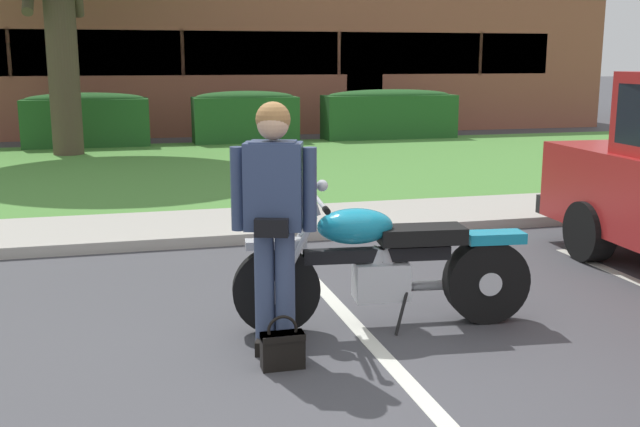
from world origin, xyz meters
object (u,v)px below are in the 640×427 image
at_px(rider_person, 274,210).
at_px(brick_building, 170,57).
at_px(hedge_center_right, 389,114).
at_px(motorcycle, 394,263).
at_px(hedge_left, 86,119).
at_px(hedge_center_left, 245,116).
at_px(handbag, 283,347).

xyz_separation_m(rider_person, brick_building, (0.54, 19.87, 1.03)).
relative_size(hedge_center_right, brick_building, 0.14).
distance_m(motorcycle, hedge_center_right, 13.18).
bearing_deg(hedge_left, rider_person, -82.10).
relative_size(rider_person, hedge_center_left, 0.71).
xyz_separation_m(motorcycle, hedge_center_left, (0.83, 12.44, 0.16)).
bearing_deg(rider_person, handbag, -92.47).
bearing_deg(brick_building, rider_person, -91.57).
bearing_deg(hedge_left, motorcycle, -77.68).
bearing_deg(rider_person, brick_building, 88.43).
bearing_deg(brick_building, handbag, -91.58).
bearing_deg(hedge_center_right, handbag, -112.34).
distance_m(hedge_left, brick_building, 7.66).
bearing_deg(handbag, hedge_center_left, 82.13).
bearing_deg(hedge_center_left, hedge_center_right, -0.00).
distance_m(hedge_center_left, brick_building, 7.41).
relative_size(motorcycle, hedge_center_right, 0.69).
relative_size(rider_person, hedge_left, 0.63).
height_order(motorcycle, hedge_center_left, motorcycle).
relative_size(motorcycle, hedge_left, 0.83).
distance_m(rider_person, brick_building, 19.91).
xyz_separation_m(rider_person, hedge_center_right, (5.33, 12.70, -0.34)).
height_order(motorcycle, hedge_left, motorcycle).
distance_m(hedge_center_right, brick_building, 8.73).
bearing_deg(hedge_center_right, motorcycle, -109.39).
xyz_separation_m(motorcycle, hedge_center_right, (4.38, 12.44, 0.16)).
distance_m(handbag, hedge_center_right, 14.08).
relative_size(hedge_center_left, brick_building, 0.10).
distance_m(handbag, brick_building, 20.28).
bearing_deg(rider_person, hedge_center_left, 82.00).
distance_m(handbag, hedge_center_left, 13.14).
xyz_separation_m(hedge_center_left, brick_building, (-1.24, 7.17, 1.37)).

